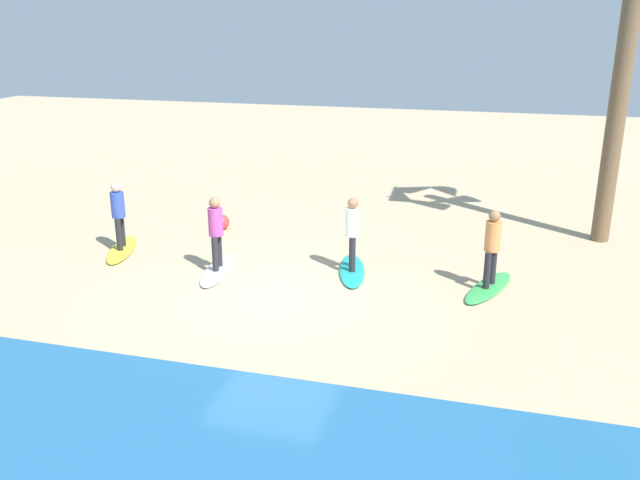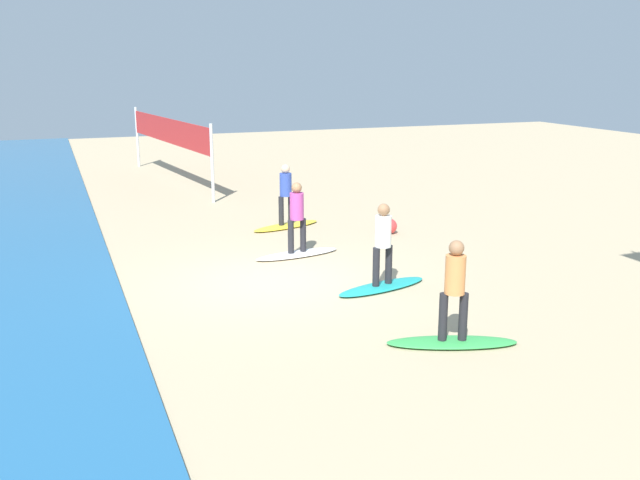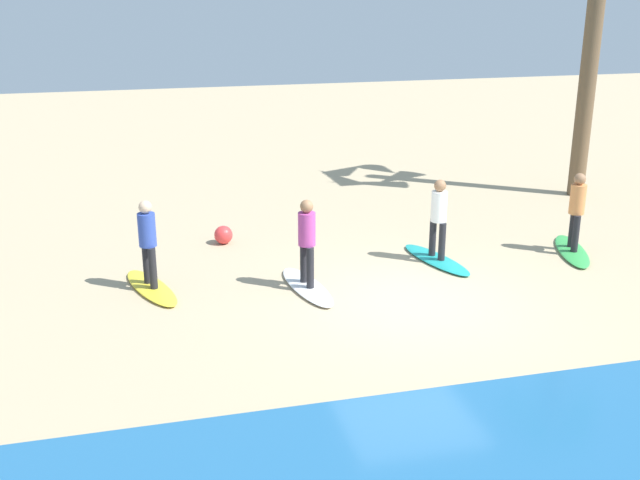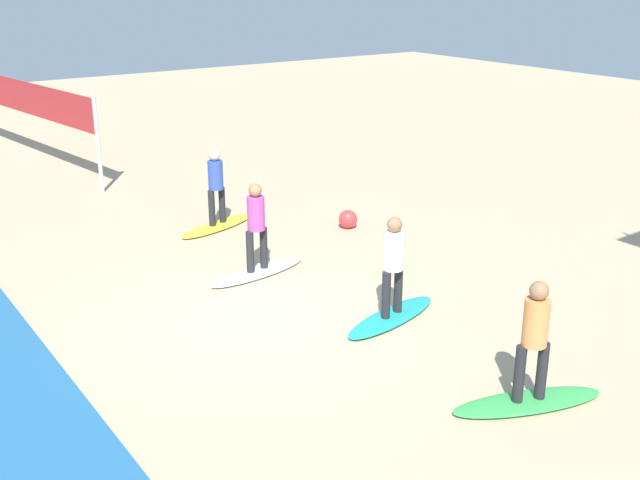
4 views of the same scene
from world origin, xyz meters
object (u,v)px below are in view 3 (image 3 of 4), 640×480
surfboard_green (572,251)px  surfer_green (577,206)px  surfboard_yellow (151,288)px  surfer_teal (439,213)px  surfer_yellow (148,237)px  surfboard_teal (436,259)px  surfboard_white (307,287)px  beach_ball (223,235)px  surfer_white (307,236)px

surfboard_green → surfer_green: 0.99m
surfboard_green → surfboard_yellow: 8.72m
surfer_green → surfer_teal: same height
surfboard_yellow → surfer_yellow: 0.99m
surfboard_teal → surfer_yellow: (5.73, 0.10, 0.99)m
surfer_green → surfboard_white: size_ratio=0.78×
surfboard_white → beach_ball: bearing=-167.1°
surfer_white → surfer_yellow: same height
surfer_green → surfer_teal: size_ratio=1.00×
surfboard_green → surfboard_white: size_ratio=1.00×
surfer_yellow → beach_ball: 2.95m
surfboard_yellow → beach_ball: bearing=126.0°
surfboard_teal → surfer_yellow: bearing=-102.5°
surfer_white → surfboard_yellow: size_ratio=0.78×
surfer_teal → surfer_yellow: 5.74m
surfboard_teal → surfboard_white: bearing=-88.7°
surfer_green → beach_ball: surfer_green is taller
surfboard_green → surfboard_yellow: size_ratio=1.00×
surfboard_yellow → beach_ball: (-1.65, -2.30, 0.16)m
surfer_yellow → beach_ball: size_ratio=4.07×
surfboard_yellow → beach_ball: 2.84m
beach_ball → surfboard_white: bearing=111.6°
surfboard_green → surfer_green: size_ratio=1.28×
surfboard_yellow → surfboard_teal: bearing=72.7°
surfer_white → surfer_yellow: bearing=-13.4°
surfboard_green → surfer_white: (5.90, 0.56, 0.99)m
surfboard_green → surfer_green: (0.00, 0.00, 0.99)m
surfer_teal → beach_ball: surfer_teal is taller
beach_ball → surfer_green: bearing=161.2°
surfboard_white → beach_ball: 3.20m
surfboard_white → surfer_yellow: size_ratio=1.28×
surfer_green → surfboard_white: bearing=5.4°
surfboard_white → surfer_white: (-0.00, 0.00, 0.99)m
surfboard_white → beach_ball: beach_ball is taller
surfboard_green → surfboard_teal: bearing=-74.5°
surfer_teal → surfer_white: 3.01m
surfer_green → surfer_white: 5.92m
surfboard_teal → surfboard_white: size_ratio=1.00×
surfboard_green → surfer_yellow: (8.72, -0.11, 0.99)m
surfer_teal → surfboard_white: surfer_teal is taller
surfboard_teal → beach_ball: (4.08, -2.20, 0.16)m
surfer_green → surfboard_teal: bearing=-4.1°
surfboard_white → surfboard_yellow: bearing=-112.0°
surfer_green → surfer_white: bearing=5.4°
surfboard_teal → surfer_teal: size_ratio=1.28×
surfboard_teal → surfboard_yellow: 5.74m
surfer_yellow → surfboard_white: bearing=166.6°
surfboard_green → surfer_yellow: surfer_yellow is taller
surfboard_white → surfer_white: size_ratio=1.28×
surfboard_green → surfer_teal: (2.99, -0.21, 0.99)m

